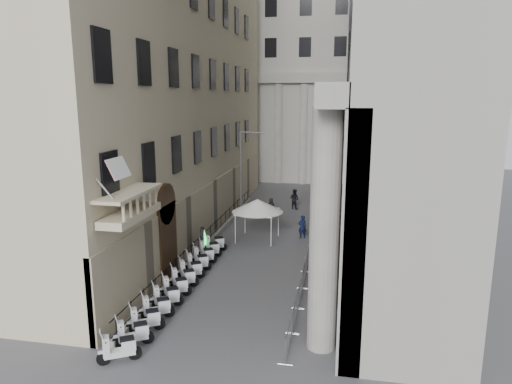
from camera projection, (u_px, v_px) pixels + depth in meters
left_building at (178, 5)px, 33.42m from camera, size 5.00×36.00×34.00m
far_building at (308, 60)px, 57.41m from camera, size 22.00×10.00×30.00m
iron_fence at (209, 246)px, 32.44m from camera, size 0.30×28.00×1.40m
blue_awning at (332, 222)px, 38.55m from camera, size 1.60×3.00×3.00m
flag at (129, 339)px, 19.90m from camera, size 1.00×1.40×8.20m
scooter_0 at (120, 362)px, 18.18m from camera, size 1.49×1.20×1.50m
scooter_1 at (134, 346)px, 19.36m from camera, size 1.49×1.20×1.50m
scooter_2 at (146, 331)px, 20.54m from camera, size 1.49×1.20×1.50m
scooter_3 at (157, 319)px, 21.72m from camera, size 1.49×1.20×1.50m
scooter_4 at (167, 307)px, 22.90m from camera, size 1.49×1.20×1.50m
scooter_5 at (176, 297)px, 24.09m from camera, size 1.49×1.20×1.50m
scooter_6 at (184, 288)px, 25.27m from camera, size 1.49×1.20×1.50m
scooter_7 at (191, 279)px, 26.45m from camera, size 1.49×1.20×1.50m
scooter_8 at (198, 271)px, 27.63m from camera, size 1.49×1.20×1.50m
scooter_9 at (204, 264)px, 28.81m from camera, size 1.49×1.20×1.50m
scooter_10 at (210, 258)px, 30.00m from camera, size 1.49×1.20×1.50m
scooter_11 at (215, 252)px, 31.18m from camera, size 1.49×1.20×1.50m
barrier_0 at (289, 349)px, 19.10m from camera, size 0.60×2.40×1.10m
barrier_1 at (295, 321)px, 21.50m from camera, size 0.60×2.40×1.10m
barrier_2 at (300, 298)px, 23.91m from camera, size 0.60×2.40×1.10m
barrier_3 at (305, 280)px, 26.31m from camera, size 0.60×2.40×1.10m
barrier_4 at (308, 265)px, 28.71m from camera, size 0.60×2.40×1.10m
barrier_5 at (311, 252)px, 31.11m from camera, size 0.60×2.40×1.10m
barrier_6 at (314, 241)px, 33.52m from camera, size 0.60×2.40×1.10m
barrier_7 at (316, 231)px, 35.92m from camera, size 0.60×2.40×1.10m
barrier_8 at (318, 223)px, 38.32m from camera, size 0.60×2.40×1.10m
barrier_9 at (319, 215)px, 40.72m from camera, size 0.60×2.40×1.10m
security_tent at (257, 206)px, 33.44m from camera, size 3.76×3.76×3.06m
street_lamp at (244, 165)px, 40.95m from camera, size 2.41×0.32×7.37m
info_kiosk at (203, 241)px, 30.55m from camera, size 0.45×0.87×1.77m
pedestrian_a at (302, 227)px, 33.97m from camera, size 0.76×0.65×1.76m
pedestrian_b at (294, 199)px, 42.92m from camera, size 1.16×1.08×1.91m
pedestrian_c at (271, 207)px, 40.60m from camera, size 0.80×0.55×1.57m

